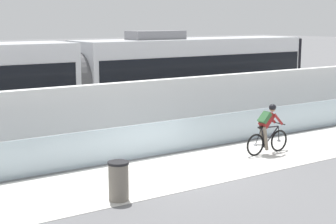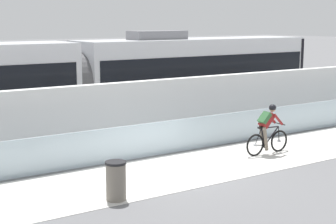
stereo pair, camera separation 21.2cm
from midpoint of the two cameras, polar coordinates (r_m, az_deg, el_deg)
ground_plane at (r=15.29m, az=1.16°, el=-6.29°), size 200.00×200.00×0.00m
bike_path_deck at (r=15.29m, az=1.16°, el=-6.27°), size 32.00×3.20×0.01m
glass_parapet at (r=16.65m, az=-2.51°, el=-3.04°), size 32.00×0.05×1.07m
concrete_barrier_wall at (r=18.07m, az=-5.52°, el=-0.25°), size 32.00×0.36×2.18m
tram_rail_near at (r=20.45m, az=-8.81°, el=-2.22°), size 32.00×0.08×0.01m
tram_rail_far at (r=21.73m, az=-10.44°, el=-1.54°), size 32.00×0.08×0.01m
tram at (r=20.68m, az=-10.47°, el=3.18°), size 22.56×2.54×3.81m
cyclist_on_bike at (r=17.20m, az=10.36°, el=-1.87°), size 1.77×0.58×1.61m
trash_bin at (r=12.73m, az=-5.84°, el=-7.43°), size 0.51×0.51×0.96m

